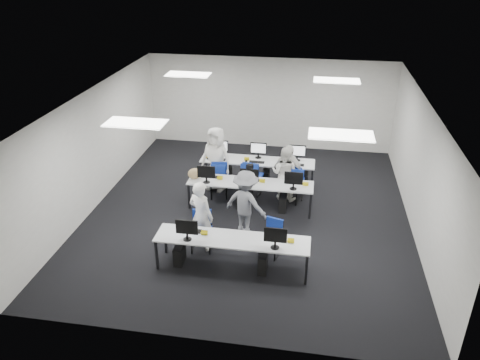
% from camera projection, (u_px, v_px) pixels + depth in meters
% --- Properties ---
extents(room, '(9.00, 9.02, 3.00)m').
position_uv_depth(room, '(249.00, 158.00, 11.39)').
color(room, black).
rests_on(room, ground).
extents(ceiling_panels, '(5.20, 4.60, 0.02)m').
position_uv_depth(ceiling_panels, '(250.00, 99.00, 10.72)').
color(ceiling_panels, white).
rests_on(ceiling_panels, room).
extents(desk_front, '(3.20, 0.70, 0.73)m').
position_uv_depth(desk_front, '(232.00, 241.00, 9.63)').
color(desk_front, '#ADAEB1').
rests_on(desk_front, ground).
extents(desk_mid, '(3.20, 0.70, 0.73)m').
position_uv_depth(desk_mid, '(250.00, 184.00, 11.93)').
color(desk_mid, '#ADAEB1').
rests_on(desk_mid, ground).
extents(desk_back, '(3.20, 0.70, 0.73)m').
position_uv_depth(desk_back, '(257.00, 162.00, 13.17)').
color(desk_back, '#ADAEB1').
rests_on(desk_back, ground).
extents(equipment_front, '(2.51, 0.41, 1.19)m').
position_uv_depth(equipment_front, '(223.00, 253.00, 9.79)').
color(equipment_front, '#0C2F9F').
rests_on(equipment_front, desk_front).
extents(equipment_mid, '(2.91, 0.41, 1.19)m').
position_uv_depth(equipment_mid, '(243.00, 195.00, 12.09)').
color(equipment_mid, white).
rests_on(equipment_mid, desk_mid).
extents(equipment_back, '(2.91, 0.41, 1.19)m').
position_uv_depth(equipment_back, '(264.00, 172.00, 13.30)').
color(equipment_back, white).
rests_on(equipment_back, desk_back).
extents(chair_0, '(0.49, 0.53, 0.90)m').
position_uv_depth(chair_0, '(202.00, 237.00, 10.46)').
color(chair_0, navy).
rests_on(chair_0, ground).
extents(chair_1, '(0.52, 0.54, 0.83)m').
position_uv_depth(chair_1, '(271.00, 244.00, 10.27)').
color(chair_1, navy).
rests_on(chair_1, ground).
extents(chair_2, '(0.51, 0.55, 0.92)m').
position_uv_depth(chair_2, '(219.00, 186.00, 12.69)').
color(chair_2, navy).
rests_on(chair_2, ground).
extents(chair_3, '(0.49, 0.53, 0.93)m').
position_uv_depth(chair_3, '(247.00, 189.00, 12.54)').
color(chair_3, navy).
rests_on(chair_3, ground).
extents(chair_4, '(0.53, 0.56, 0.92)m').
position_uv_depth(chair_4, '(291.00, 191.00, 12.44)').
color(chair_4, navy).
rests_on(chair_4, ground).
extents(chair_5, '(0.43, 0.47, 0.87)m').
position_uv_depth(chair_5, '(220.00, 182.00, 12.97)').
color(chair_5, navy).
rests_on(chair_5, ground).
extents(chair_6, '(0.56, 0.60, 0.98)m').
position_uv_depth(chair_6, '(253.00, 182.00, 12.84)').
color(chair_6, navy).
rests_on(chair_6, ground).
extents(chair_7, '(0.45, 0.49, 0.91)m').
position_uv_depth(chair_7, '(295.00, 187.00, 12.64)').
color(chair_7, navy).
rests_on(chair_7, ground).
extents(handbag, '(0.42, 0.35, 0.29)m').
position_uv_depth(handbag, '(195.00, 174.00, 12.05)').
color(handbag, '#9A784F').
rests_on(handbag, desk_mid).
extents(student_0, '(0.71, 0.61, 1.66)m').
position_uv_depth(student_0, '(201.00, 216.00, 10.24)').
color(student_0, silver).
rests_on(student_0, ground).
extents(student_1, '(0.85, 0.74, 1.48)m').
position_uv_depth(student_1, '(284.00, 173.00, 12.36)').
color(student_1, silver).
rests_on(student_1, ground).
extents(student_2, '(1.01, 0.80, 1.81)m').
position_uv_depth(student_2, '(216.00, 159.00, 12.81)').
color(student_2, silver).
rests_on(student_2, ground).
extents(student_3, '(0.95, 0.70, 1.50)m').
position_uv_depth(student_3, '(288.00, 171.00, 12.46)').
color(student_3, silver).
rests_on(student_3, ground).
extents(photographer, '(1.18, 0.93, 1.61)m').
position_uv_depth(photographer, '(246.00, 203.00, 10.80)').
color(photographer, slate).
rests_on(photographer, ground).
extents(dslr_camera, '(0.19, 0.22, 0.10)m').
position_uv_depth(dslr_camera, '(250.00, 167.00, 10.55)').
color(dslr_camera, black).
rests_on(dslr_camera, photographer).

